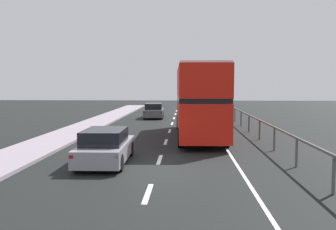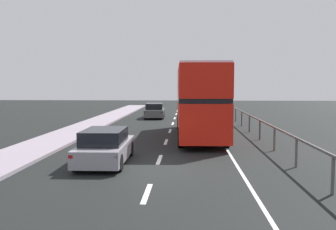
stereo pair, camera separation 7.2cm
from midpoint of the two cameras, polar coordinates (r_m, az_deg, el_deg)
name	(u,v)px [view 2 (the right image)]	position (r m, az deg, el deg)	size (l,w,h in m)	color
ground_plane	(157,168)	(14.12, -1.65, -8.37)	(75.36, 120.00, 0.10)	black
lane_paint_markings	(200,135)	(22.80, 5.16, -3.21)	(3.26, 46.00, 0.01)	silver
bridge_side_railing	(254,121)	(23.21, 13.50, -0.87)	(0.10, 42.00, 1.16)	#535350
double_decker_bus_red	(199,99)	(21.95, 4.96, 2.47)	(2.85, 10.78, 4.27)	red
hatchback_car_near	(105,147)	(14.89, -9.68, -4.92)	(1.87, 4.37, 1.40)	gray
sedan_car_ahead	(155,111)	(34.61, -2.05, 0.65)	(1.90, 4.29, 1.42)	#4A5050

